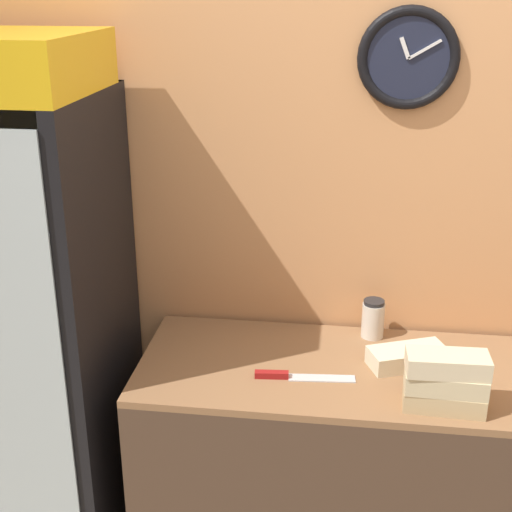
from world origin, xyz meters
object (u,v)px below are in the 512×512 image
object	(u,v)px
sandwich_stack_middle	(446,382)
chefs_knife	(291,376)
sandwich_stack_bottom	(444,399)
sandwich_flat_left	(407,357)
sandwich_stack_top	(448,364)
beverage_cooler	(12,300)
condiment_jar	(373,319)

from	to	relation	value
sandwich_stack_middle	chefs_knife	size ratio (longest dim) A/B	0.74
sandwich_stack_bottom	sandwich_flat_left	xyz separation A→B (m)	(-0.09, 0.25, 0.00)
sandwich_stack_top	sandwich_flat_left	xyz separation A→B (m)	(-0.09, 0.25, -0.12)
beverage_cooler	sandwich_stack_top	distance (m)	1.51
chefs_knife	condiment_jar	xyz separation A→B (m)	(0.27, 0.33, 0.06)
chefs_knife	condiment_jar	world-z (taller)	condiment_jar
sandwich_flat_left	sandwich_stack_bottom	bearing A→B (deg)	-69.49
beverage_cooler	sandwich_flat_left	bearing A→B (deg)	0.07
beverage_cooler	condiment_jar	bearing A→B (deg)	8.77
beverage_cooler	sandwich_stack_bottom	bearing A→B (deg)	-9.41
beverage_cooler	sandwich_stack_top	world-z (taller)	beverage_cooler
sandwich_stack_bottom	sandwich_stack_top	distance (m)	0.12
sandwich_stack_bottom	condiment_jar	distance (m)	0.49
sandwich_stack_middle	sandwich_flat_left	size ratio (longest dim) A/B	0.86
sandwich_stack_middle	sandwich_stack_top	xyz separation A→B (m)	(0.00, 0.00, 0.06)
sandwich_stack_bottom	chefs_knife	size ratio (longest dim) A/B	0.75
beverage_cooler	sandwich_stack_middle	xyz separation A→B (m)	(1.49, -0.25, -0.06)
beverage_cooler	sandwich_stack_bottom	size ratio (longest dim) A/B	8.12
beverage_cooler	sandwich_stack_middle	world-z (taller)	beverage_cooler
sandwich_stack_middle	condiment_jar	size ratio (longest dim) A/B	1.71
beverage_cooler	sandwich_stack_bottom	distance (m)	1.51
beverage_cooler	sandwich_stack_top	bearing A→B (deg)	-9.41
chefs_knife	sandwich_stack_bottom	bearing A→B (deg)	-13.26
sandwich_stack_top	chefs_knife	world-z (taller)	sandwich_stack_top
chefs_knife	sandwich_flat_left	bearing A→B (deg)	19.45
condiment_jar	sandwich_stack_middle	bearing A→B (deg)	-65.06
sandwich_stack_top	sandwich_flat_left	size ratio (longest dim) A/B	0.86
sandwich_stack_middle	sandwich_stack_bottom	bearing A→B (deg)	0.00
beverage_cooler	condiment_jar	xyz separation A→B (m)	(1.28, 0.20, -0.09)
sandwich_stack_bottom	sandwich_stack_top	size ratio (longest dim) A/B	1.01
sandwich_stack_middle	condiment_jar	bearing A→B (deg)	114.94
sandwich_stack_bottom	sandwich_stack_middle	bearing A→B (deg)	180.00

